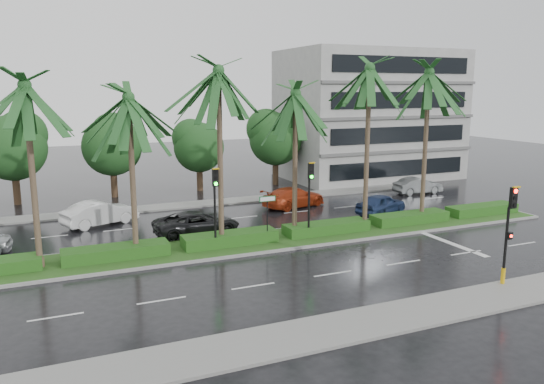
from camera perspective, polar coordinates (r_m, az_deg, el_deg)
name	(u,v)px	position (r m, az deg, el deg)	size (l,w,h in m)	color
ground	(288,245)	(29.32, 1.68, -5.73)	(120.00, 120.00, 0.00)	black
near_sidewalk	(402,316)	(21.08, 13.83, -12.78)	(40.00, 2.40, 0.12)	slate
far_sidewalk	(220,202)	(40.15, -5.60, -1.08)	(40.00, 2.00, 0.12)	slate
median	(280,239)	(30.17, 0.88, -5.09)	(36.00, 4.00, 0.15)	gray
hedge	(280,233)	(30.07, 0.88, -4.41)	(35.20, 1.40, 0.60)	#154B17
lane_markings	(339,241)	(30.33, 7.25, -5.23)	(34.00, 13.06, 0.01)	silver
palm_row	(259,93)	(28.51, -1.41, 10.58)	(26.30, 4.20, 10.30)	#4A372A
signal_near	(509,231)	(24.78, 24.10, -3.85)	(0.34, 0.45, 4.36)	black
signal_median_left	(215,197)	(27.45, -6.13, -0.50)	(0.34, 0.42, 4.36)	black
signal_median_right	(310,189)	(29.52, 4.11, 0.35)	(0.34, 0.42, 4.36)	black
street_sign	(267,207)	(28.81, -0.50, -1.66)	(0.95, 0.09, 2.60)	black
bg_trees	(197,139)	(44.79, -8.02, 5.62)	(32.78, 4.82, 6.96)	#342217
building	(369,115)	(52.23, 10.35, 8.17)	(16.00, 10.00, 12.00)	gray
car_white	(100,213)	(35.08, -18.02, -2.17)	(4.67, 1.63, 1.54)	silver
car_darkgrey	(197,223)	(31.46, -8.09, -3.35)	(5.04, 2.33, 1.40)	black
car_red	(294,197)	(38.48, 2.36, -0.56)	(5.01, 2.04, 1.45)	#9D2E11
car_blue	(381,204)	(37.01, 11.64, -1.27)	(4.19, 1.69, 1.43)	navy
car_grey	(418,186)	(45.00, 15.41, 0.67)	(4.04, 1.41, 1.33)	#535657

